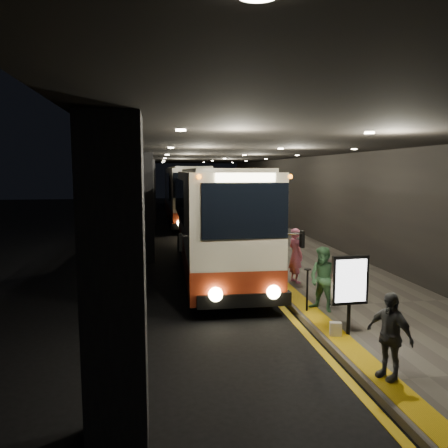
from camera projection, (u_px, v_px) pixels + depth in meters
ground at (189, 285)px, 14.09m from camera, size 90.00×90.00×0.00m
lane_line_white at (139, 257)px, 18.73m from camera, size 0.12×50.00×0.01m
kerb_stripe_yellow at (234, 254)px, 19.34m from camera, size 0.18×50.00×0.01m
sidewalk at (286, 251)px, 19.69m from camera, size 4.50×50.00×0.15m
tactile_strip at (245, 250)px, 19.40m from camera, size 0.50×50.00×0.01m
terminal_wall at (336, 186)px, 19.66m from camera, size 0.10×50.00×6.00m
support_columns at (144, 208)px, 17.53m from camera, size 0.80×24.80×4.40m
canopy at (238, 149)px, 18.81m from camera, size 9.00×50.00×0.40m
coach_main at (215, 223)px, 16.12m from camera, size 2.67×11.72×3.63m
coach_second at (186, 197)px, 30.42m from camera, size 2.78×12.18×3.82m
passenger_boarding at (296, 255)px, 13.79m from camera, size 0.56×0.71×1.73m
passenger_waiting_green at (324, 279)px, 10.96m from camera, size 0.88×0.93×1.64m
passenger_waiting_grey at (389, 335)px, 7.39m from camera, size 0.78×0.99×1.51m
bag_polka at (333, 300)px, 11.43m from camera, size 0.27×0.14×0.32m
bag_plain at (336, 329)px, 9.34m from camera, size 0.27×0.19×0.30m
info_sign at (350, 282)px, 9.31m from camera, size 0.82×0.16×1.74m
stanchion_post at (307, 290)px, 10.96m from camera, size 0.05×0.05×1.08m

